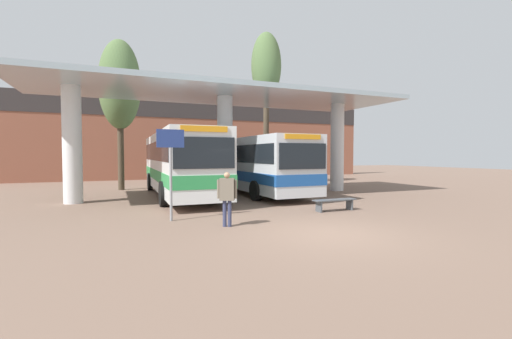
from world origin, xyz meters
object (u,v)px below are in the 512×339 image
(pedestrian_waiting, at_px, (227,193))
(transit_bus_left_bay, at_px, (179,161))
(transit_bus_center_bay, at_px, (251,163))
(info_sign_platform, at_px, (171,156))
(poplar_tree_behind_right, at_px, (266,69))
(waiting_bench_near_pillar, at_px, (335,202))
(poplar_tree_behind_left, at_px, (120,86))

(pedestrian_waiting, bearing_deg, transit_bus_left_bay, 114.79)
(transit_bus_center_bay, xyz_separation_m, pedestrian_waiting, (-4.33, -8.82, -0.73))
(transit_bus_left_bay, xyz_separation_m, transit_bus_center_bay, (4.23, -0.01, -0.11))
(info_sign_platform, distance_m, poplar_tree_behind_right, 15.76)
(waiting_bench_near_pillar, bearing_deg, transit_bus_center_bay, 93.79)
(pedestrian_waiting, distance_m, poplar_tree_behind_left, 14.62)
(transit_bus_center_bay, height_order, waiting_bench_near_pillar, transit_bus_center_bay)
(info_sign_platform, bearing_deg, transit_bus_left_bay, 77.85)
(info_sign_platform, bearing_deg, poplar_tree_behind_left, 96.35)
(transit_bus_left_bay, distance_m, poplar_tree_behind_left, 7.05)
(transit_bus_center_bay, height_order, poplar_tree_behind_left, poplar_tree_behind_left)
(poplar_tree_behind_left, height_order, poplar_tree_behind_right, poplar_tree_behind_right)
(transit_bus_center_bay, bearing_deg, transit_bus_left_bay, -0.96)
(transit_bus_left_bay, distance_m, poplar_tree_behind_right, 10.67)
(waiting_bench_near_pillar, xyz_separation_m, poplar_tree_behind_right, (2.43, 11.90, 8.18))
(transit_bus_center_bay, distance_m, poplar_tree_behind_left, 9.63)
(pedestrian_waiting, relative_size, poplar_tree_behind_right, 0.15)
(transit_bus_left_bay, bearing_deg, info_sign_platform, 79.15)
(transit_bus_left_bay, distance_m, info_sign_platform, 7.40)
(transit_bus_center_bay, distance_m, pedestrian_waiting, 9.85)
(transit_bus_left_bay, bearing_deg, transit_bus_center_bay, -178.77)
(pedestrian_waiting, bearing_deg, poplar_tree_behind_left, 127.19)
(waiting_bench_near_pillar, xyz_separation_m, info_sign_platform, (-6.29, 0.41, 1.83))
(pedestrian_waiting, xyz_separation_m, poplar_tree_behind_left, (-2.75, 13.25, 5.52))
(waiting_bench_near_pillar, distance_m, poplar_tree_behind_right, 14.64)
(info_sign_platform, height_order, poplar_tree_behind_left, poplar_tree_behind_left)
(transit_bus_left_bay, height_order, pedestrian_waiting, transit_bus_left_bay)
(info_sign_platform, xyz_separation_m, pedestrian_waiting, (1.45, -1.59, -1.15))
(transit_bus_center_bay, relative_size, poplar_tree_behind_right, 1.06)
(waiting_bench_near_pillar, xyz_separation_m, pedestrian_waiting, (-4.84, -1.19, 0.68))
(transit_bus_center_bay, relative_size, waiting_bench_near_pillar, 6.50)
(info_sign_platform, relative_size, poplar_tree_behind_right, 0.27)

